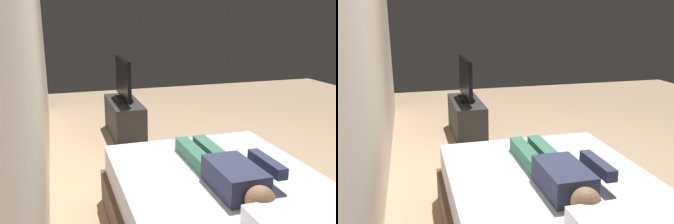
{
  "view_description": "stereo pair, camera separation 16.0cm",
  "coord_description": "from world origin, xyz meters",
  "views": [
    {
      "loc": [
        -3.19,
        1.45,
        1.69
      ],
      "look_at": [
        0.37,
        0.34,
        0.69
      ],
      "focal_mm": 39.72,
      "sensor_mm": 36.0,
      "label": 1
    },
    {
      "loc": [
        -3.23,
        1.29,
        1.69
      ],
      "look_at": [
        0.37,
        0.34,
        0.69
      ],
      "focal_mm": 39.72,
      "sensor_mm": 36.0,
      "label": 2
    }
  ],
  "objects": [
    {
      "name": "remote",
      "position": [
        -0.87,
        -0.06,
        0.55
      ],
      "size": [
        0.15,
        0.04,
        0.02
      ],
      "primitive_type": "cube",
      "color": "black",
      "rests_on": "bed"
    },
    {
      "name": "person",
      "position": [
        -1.03,
        0.34,
        0.62
      ],
      "size": [
        1.26,
        0.46,
        0.18
      ],
      "color": "#2D334C",
      "rests_on": "bed"
    },
    {
      "name": "ground_plane",
      "position": [
        0.0,
        0.0,
        0.0
      ],
      "size": [
        10.0,
        10.0,
        0.0
      ],
      "primitive_type": "plane",
      "color": "tan"
    },
    {
      "name": "tv",
      "position": [
        1.79,
        0.54,
        0.78
      ],
      "size": [
        0.88,
        0.2,
        0.59
      ],
      "color": "black",
      "rests_on": "tv_stand"
    },
    {
      "name": "bed",
      "position": [
        -1.05,
        0.34,
        0.26
      ],
      "size": [
        2.09,
        1.53,
        0.54
      ],
      "color": "brown",
      "rests_on": "ground"
    },
    {
      "name": "back_wall",
      "position": [
        0.4,
        1.62,
        1.4
      ],
      "size": [
        6.4,
        0.1,
        2.8
      ],
      "primitive_type": "cube",
      "color": "beige",
      "rests_on": "ground"
    },
    {
      "name": "tv_stand",
      "position": [
        1.79,
        0.54,
        0.25
      ],
      "size": [
        1.1,
        0.4,
        0.5
      ],
      "primitive_type": "cube",
      "color": "#2D2D2D",
      "rests_on": "ground"
    }
  ]
}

